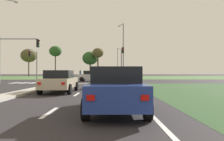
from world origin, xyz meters
TOP-DOWN VIEW (x-y plane):
  - ground_plane at (0.00, 30.00)m, footprint 200.00×200.00m
  - grass_verge_far_right at (25.50, 54.50)m, footprint 35.00×35.00m
  - median_island_near at (0.00, 11.00)m, footprint 1.20×22.00m
  - median_island_far at (0.00, 55.00)m, footprint 1.20×36.00m
  - lane_dash_near at (3.50, 4.75)m, footprint 0.14×2.00m
  - lane_dash_second at (3.50, 10.75)m, footprint 0.14×2.00m
  - lane_dash_third at (3.50, 16.75)m, footprint 0.14×2.00m
  - edge_line_right at (6.85, 12.00)m, footprint 0.14×24.00m
  - stop_bar_near at (3.80, 23.00)m, footprint 6.40×0.50m
  - crosswalk_bar_near at (-6.40, 24.80)m, footprint 0.70×2.80m
  - crosswalk_bar_second at (-5.25, 24.80)m, footprint 0.70×2.80m
  - crosswalk_bar_third at (-4.10, 24.80)m, footprint 0.70×2.80m
  - crosswalk_bar_fourth at (-2.95, 24.80)m, footprint 0.70×2.80m
  - crosswalk_bar_fifth at (-1.80, 24.80)m, footprint 0.70×2.80m
  - crosswalk_bar_sixth at (-0.65, 24.80)m, footprint 0.70×2.80m
  - crosswalk_bar_seventh at (0.50, 24.80)m, footprint 0.70×2.80m
  - car_silver_near at (2.80, 29.70)m, footprint 4.33×2.07m
  - car_blue_second at (5.72, 4.93)m, footprint 1.97×4.50m
  - car_beige_third at (2.16, 12.05)m, footprint 2.02×4.32m
  - car_black_fourth at (5.66, 16.60)m, footprint 1.97×4.49m
  - traffic_signal_near_left at (-5.83, 23.40)m, footprint 4.88×0.32m
  - traffic_signal_far_left at (-7.60, 35.18)m, footprint 0.32×3.86m
  - traffic_signal_far_right at (7.60, 34.79)m, footprint 0.32×4.98m
  - street_lamp_second at (-7.98, 24.25)m, footprint 2.11×1.33m
  - street_lamp_third at (8.07, 39.84)m, footprint 1.11×2.01m
  - street_lamp_fourth at (8.32, 71.66)m, footprint 2.26×1.36m
  - pedestrian_at_median at (-0.07, 38.58)m, footprint 0.34×0.34m
  - treeline_near at (-19.38, 64.41)m, footprint 4.81×4.81m
  - treeline_second at (-11.64, 66.03)m, footprint 3.85×3.85m
  - treeline_third at (-0.74, 66.37)m, footprint 4.91×4.91m
  - treeline_fourth at (1.87, 63.53)m, footprint 3.42×3.42m

SIDE VIEW (x-z plane):
  - ground_plane at x=0.00m, z-range 0.00..0.00m
  - grass_verge_far_right at x=25.50m, z-range 0.00..0.01m
  - lane_dash_near at x=3.50m, z-range 0.00..0.01m
  - lane_dash_second at x=3.50m, z-range 0.00..0.01m
  - lane_dash_third at x=3.50m, z-range 0.00..0.01m
  - edge_line_right at x=6.85m, z-range 0.00..0.01m
  - stop_bar_near at x=3.80m, z-range 0.00..0.01m
  - crosswalk_bar_near at x=-6.40m, z-range 0.00..0.01m
  - crosswalk_bar_second at x=-5.25m, z-range 0.00..0.01m
  - crosswalk_bar_third at x=-4.10m, z-range 0.00..0.01m
  - crosswalk_bar_fourth at x=-2.95m, z-range 0.00..0.01m
  - crosswalk_bar_fifth at x=-1.80m, z-range 0.00..0.01m
  - crosswalk_bar_sixth at x=-0.65m, z-range 0.00..0.01m
  - crosswalk_bar_seventh at x=0.50m, z-range 0.00..0.01m
  - median_island_near at x=0.00m, z-range 0.00..0.14m
  - median_island_far at x=0.00m, z-range 0.00..0.14m
  - car_black_fourth at x=5.66m, z-range 0.02..1.50m
  - car_beige_third at x=2.16m, z-range 0.02..1.50m
  - car_blue_second at x=5.72m, z-range 0.02..1.55m
  - car_silver_near at x=2.80m, z-range 0.02..1.58m
  - pedestrian_at_median at x=-0.07m, z-range 0.31..1.97m
  - traffic_signal_far_left at x=-7.60m, z-range 0.95..6.12m
  - traffic_signal_near_left at x=-5.83m, z-range 1.07..6.63m
  - traffic_signal_far_right at x=7.60m, z-range 1.08..6.68m
  - street_lamp_fourth at x=8.32m, z-range 0.56..10.08m
  - treeline_third at x=-0.74m, z-range 1.81..9.66m
  - street_lamp_second at x=-7.98m, z-range 0.56..11.04m
  - street_lamp_third at x=8.07m, z-range 0.55..11.38m
  - treeline_near at x=-19.38m, z-range 2.17..10.65m
  - treeline_fourth at x=1.87m, z-range 2.74..11.40m
  - treeline_second at x=-11.64m, z-range 3.08..12.65m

